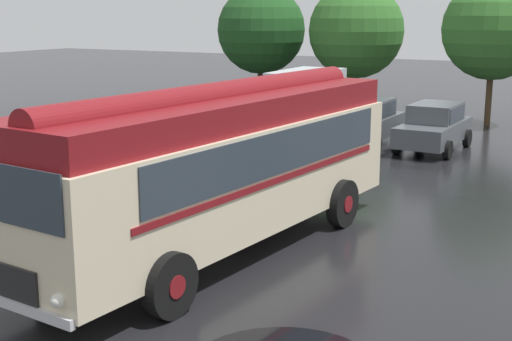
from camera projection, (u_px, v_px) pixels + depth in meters
ground_plane at (207, 252)px, 14.66m from camera, size 120.00×120.00×0.00m
vintage_bus at (220, 161)px, 14.34m from camera, size 3.54×10.30×3.49m
car_near_left at (366, 122)px, 26.29m from camera, size 1.99×4.22×1.66m
car_mid_left at (434, 127)px, 25.14m from camera, size 2.04×4.24×1.66m
box_van at (299, 101)px, 28.26m from camera, size 2.46×5.82×2.50m
tree_far_left at (260, 28)px, 36.32m from camera, size 4.48×4.48×6.13m
tree_left_of_centre at (357, 29)px, 33.94m from camera, size 4.54×4.54×6.19m
tree_centre at (491, 30)px, 29.98m from camera, size 4.29×4.29×6.24m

